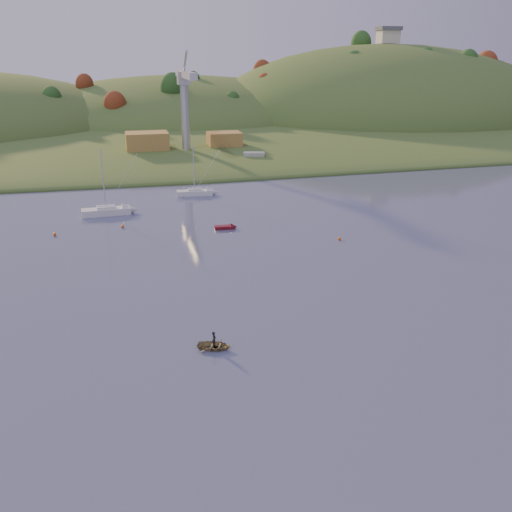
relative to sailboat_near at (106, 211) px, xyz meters
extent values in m
plane|color=#353A57|center=(19.10, -70.07, -0.76)|extent=(500.00, 500.00, 0.00)
cube|color=#365020|center=(19.10, 159.93, -0.76)|extent=(620.00, 220.00, 1.50)
ellipsoid|color=#365020|center=(19.10, 94.93, -0.76)|extent=(640.00, 150.00, 7.00)
ellipsoid|color=#365020|center=(29.10, 139.93, -0.76)|extent=(140.00, 120.00, 36.00)
ellipsoid|color=#365020|center=(114.10, 124.93, -0.76)|extent=(150.00, 130.00, 60.00)
cube|color=beige|center=(114.10, 124.93, 31.74)|extent=(8.00, 6.00, 5.00)
cube|color=#595960|center=(114.10, 124.93, 34.94)|extent=(9.00, 7.00, 1.50)
cube|color=slate|center=(24.10, 51.93, 0.44)|extent=(42.00, 16.00, 2.40)
cube|color=#A38736|center=(11.10, 52.93, 4.04)|extent=(11.00, 8.00, 4.80)
cube|color=#A38736|center=(32.10, 53.93, 3.64)|extent=(9.00, 7.00, 4.00)
cylinder|color=#B7B7BC|center=(21.10, 49.93, 10.64)|extent=(2.20, 2.20, 18.00)
cube|color=#B7B7BC|center=(21.10, 49.93, 20.14)|extent=(3.20, 3.20, 3.20)
cube|color=#B7B7BC|center=(21.10, 40.93, 21.14)|extent=(1.80, 18.00, 1.60)
cube|color=#B7B7BC|center=(21.10, 54.93, 21.14)|extent=(1.80, 10.00, 1.60)
cube|color=silver|center=(0.00, 0.00, -0.17)|extent=(8.61, 3.02, 1.17)
cube|color=silver|center=(0.00, 0.00, 0.46)|extent=(3.28, 2.08, 0.74)
cylinder|color=silver|center=(0.00, 0.00, 5.71)|extent=(0.18, 0.18, 10.60)
cylinder|color=silver|center=(0.00, 0.00, 0.71)|extent=(3.39, 0.31, 0.12)
cylinder|color=silver|center=(0.00, 0.00, 0.81)|extent=(2.98, 0.53, 0.36)
cube|color=silver|center=(17.37, 10.56, -0.26)|extent=(7.39, 2.86, 0.99)
cube|color=silver|center=(17.37, 10.56, 0.28)|extent=(2.85, 1.88, 0.63)
cylinder|color=silver|center=(17.37, 10.56, 4.74)|extent=(0.18, 0.18, 9.01)
cylinder|color=silver|center=(17.37, 10.56, 0.53)|extent=(2.88, 0.40, 0.12)
cylinder|color=silver|center=(17.37, 10.56, 0.63)|extent=(2.55, 0.61, 0.36)
imported|color=olive|center=(10.07, -52.37, -0.41)|extent=(3.95, 3.41, 0.69)
imported|color=black|center=(10.07, -52.37, 0.05)|extent=(0.58, 0.69, 1.62)
cube|color=#5D0D16|center=(18.72, -13.50, -0.49)|extent=(3.24, 1.45, 0.53)
cone|color=#5D0D16|center=(20.30, -13.59, -0.49)|extent=(1.18, 1.33, 1.27)
cube|color=#525E6B|center=(36.80, 39.02, 0.04)|extent=(13.10, 7.68, 1.59)
cube|color=#B7B7BC|center=(36.80, 39.02, 1.36)|extent=(5.82, 4.02, 2.12)
sphere|color=#FF620D|center=(34.84, -23.55, -0.51)|extent=(0.50, 0.50, 0.50)
sphere|color=#FF620D|center=(-7.99, -10.49, -0.51)|extent=(0.50, 0.50, 0.50)
sphere|color=#FF620D|center=(2.54, -8.73, -0.51)|extent=(0.50, 0.50, 0.50)
camera|label=1|loc=(1.96, -101.39, 26.93)|focal=40.00mm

